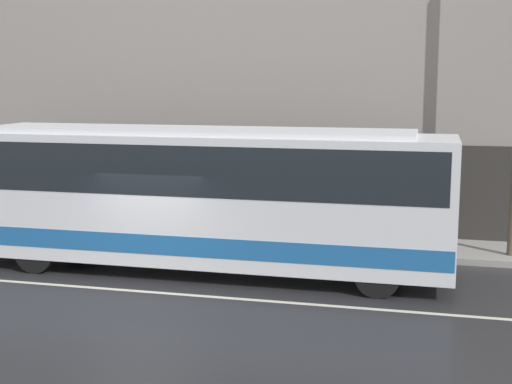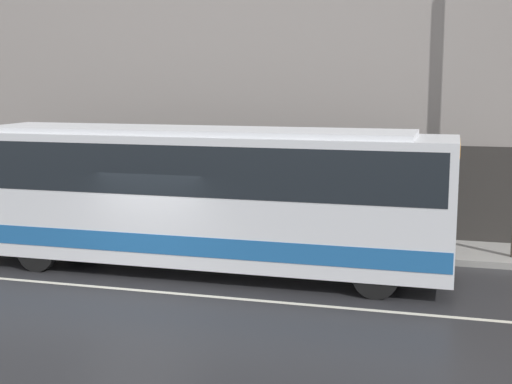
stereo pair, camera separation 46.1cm
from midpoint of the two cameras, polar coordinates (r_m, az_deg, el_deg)
ground_plane at (r=16.03m, az=-8.57°, el=-7.79°), size 60.00×60.00×0.00m
sidewalk at (r=20.66m, az=-2.73°, el=-3.63°), size 60.00×2.32×0.17m
building_facade at (r=21.44m, az=-1.73°, el=12.63°), size 60.00×0.35×12.33m
lane_stripe at (r=16.03m, az=-8.57°, el=-7.78°), size 54.00×0.14×0.01m
transit_bus at (r=17.11m, az=-4.14°, el=0.07°), size 12.15×2.52×3.46m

